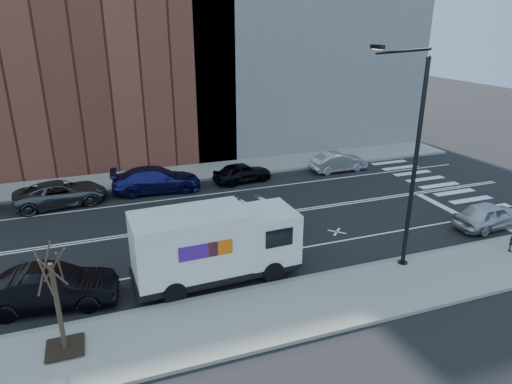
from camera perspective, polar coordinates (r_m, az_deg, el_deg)
ground at (r=24.85m, az=-5.93°, el=-3.94°), size 120.00×120.00×0.00m
sidewalk_near at (r=17.49m, az=1.52°, el=-15.03°), size 44.00×3.60×0.15m
sidewalk_far at (r=32.88m, az=-9.76°, el=2.20°), size 44.00×3.60×0.15m
curb_near at (r=18.88m, az=-0.52°, el=-12.02°), size 44.00×0.25×0.17m
curb_far at (r=31.19m, az=-9.14°, el=1.25°), size 44.00×0.25×0.17m
crosswalk at (r=32.29m, az=22.73°, el=0.38°), size 3.00×14.00×0.01m
road_markings at (r=24.85m, az=-5.93°, el=-3.93°), size 40.00×8.60×0.01m
bldg_brick at (r=37.72m, az=-25.74°, el=19.80°), size 26.00×10.00×22.00m
streetlight at (r=20.14m, az=18.53°, el=4.59°), size 0.44×4.02×9.34m
street_tree at (r=16.30m, az=-23.35°, el=-14.04°), size 1.20×1.20×3.75m
fedex_van at (r=18.98m, az=-5.20°, el=-6.44°), size 7.02×2.67×3.17m
far_parked_c at (r=29.32m, az=-23.19°, el=-0.16°), size 5.43×3.00×1.44m
far_parked_d at (r=29.76m, az=-12.35°, el=1.54°), size 5.72×2.72×1.61m
far_parked_e at (r=30.86m, az=-1.73°, el=2.45°), size 4.13×2.09×1.35m
far_parked_f at (r=33.70m, az=10.26°, el=3.72°), size 4.23×1.60×1.38m
driving_sedan at (r=23.00m, az=0.05°, el=-4.05°), size 4.13×1.49×1.35m
near_parked_rear_a at (r=19.23m, az=-24.26°, el=-10.93°), size 5.01×2.29×1.59m
near_parked_front at (r=26.94m, az=27.17°, el=-2.61°), size 4.22×1.96×1.40m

